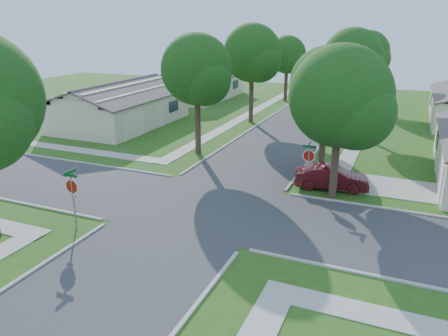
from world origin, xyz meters
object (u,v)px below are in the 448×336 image
tree_e_near (328,87)px  tree_w_far (287,56)px  stop_sign_sw (72,189)px  house_nw_near (121,109)px  tree_ne_corner (341,101)px  tree_e_far (368,55)px  car_curb_east (330,122)px  house_nw_far (198,86)px  stop_sign_ne (309,158)px  car_curb_west (315,86)px  tree_e_mid (353,62)px  tree_w_mid (253,56)px  car_driveway (332,177)px  tree_w_near (197,73)px

tree_e_near → tree_w_far: tree_e_near is taller
stop_sign_sw → house_nw_near: bearing=119.8°
tree_w_far → tree_ne_corner: bearing=-69.7°
stop_sign_sw → tree_ne_corner: (11.06, 8.91, 3.56)m
stop_sign_sw → tree_e_far: size_ratio=0.34×
tree_e_far → car_curb_east: size_ratio=2.04×
house_nw_far → tree_w_far: bearing=10.0°
stop_sign_ne → house_nw_near: bearing=153.5°
tree_w_far → house_nw_far: bearing=-170.0°
car_curb_west → tree_e_far: bearing=123.2°
stop_sign_ne → tree_e_mid: (0.06, 16.31, 4.22)m
stop_sign_sw → tree_w_mid: (0.06, 25.71, 4.46)m
tree_e_near → tree_w_mid: 15.26m
tree_e_far → tree_w_mid: size_ratio=0.91×
tree_ne_corner → house_nw_near: (-22.35, 10.79, -4.08)m
tree_w_mid → tree_e_near: bearing=-52.0°
house_nw_near → house_nw_far: bearing=90.0°
car_curb_east → car_driveway: bearing=-72.9°
tree_w_far → tree_e_mid: bearing=-54.1°
stop_sign_sw → house_nw_far: 38.40m
tree_e_mid → tree_w_mid: 9.40m
tree_w_mid → tree_e_mid: bearing=-0.0°
tree_ne_corner → house_nw_far: (-22.35, 27.79, -4.08)m
tree_w_near → house_nw_near: 13.63m
stop_sign_ne → car_curb_east: size_ratio=0.70×
stop_sign_ne → tree_e_far: tree_e_far is taller
tree_w_near → tree_ne_corner: 12.02m
house_nw_far → car_curb_west: bearing=44.6°
stop_sign_ne → tree_w_far: 30.96m
tree_e_near → tree_ne_corner: bearing=-71.5°
house_nw_far → tree_w_near: bearing=-63.7°
tree_e_near → car_curb_west: bearing=102.6°
tree_e_mid → tree_ne_corner: tree_e_mid is taller
tree_w_mid → car_curb_west: 24.35m
tree_e_mid → tree_ne_corner: 16.89m
tree_e_far → car_curb_west: tree_e_far is taller
tree_e_near → tree_e_mid: 12.02m
tree_e_far → tree_w_mid: 16.05m
tree_w_far → tree_w_near: bearing=-90.0°
stop_sign_sw → car_curb_west: (1.50, 49.30, -1.37)m
tree_e_mid → car_curb_east: size_ratio=2.15×
car_driveway → car_curb_west: 40.17m
car_curb_east → car_curb_west: bearing=111.7°
car_curb_west → car_driveway: bearing=99.5°
tree_e_near → car_driveway: bearing=-70.4°
tree_w_mid → tree_w_far: bearing=90.0°
stop_sign_ne → tree_e_mid: bearing=89.8°
stop_sign_sw → car_driveway: stop_sign_sw is taller
tree_e_far → house_nw_near: size_ratio=0.64×
tree_e_mid → tree_w_far: size_ratio=1.15×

